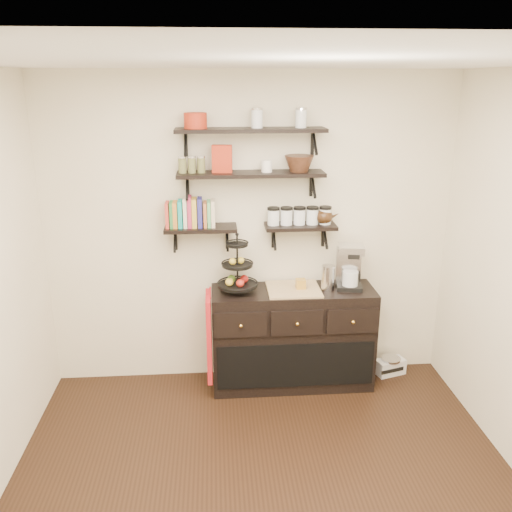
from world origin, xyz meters
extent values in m
plane|color=black|center=(0.00, 0.00, 0.00)|extent=(3.50, 3.50, 0.00)
cube|color=white|center=(0.00, 0.00, 2.70)|extent=(3.50, 3.50, 0.02)
cube|color=white|center=(0.00, 1.75, 1.35)|extent=(3.50, 0.02, 2.70)
cube|color=black|center=(0.00, 1.61, 2.23)|extent=(1.20, 0.27, 0.03)
cube|color=black|center=(-0.52, 1.74, 2.12)|extent=(0.02, 0.03, 0.20)
cube|color=black|center=(0.52, 1.74, 2.12)|extent=(0.02, 0.03, 0.20)
cube|color=black|center=(0.00, 1.61, 1.89)|extent=(1.20, 0.27, 0.03)
cube|color=black|center=(-0.52, 1.74, 1.77)|extent=(0.02, 0.03, 0.20)
cube|color=black|center=(0.52, 1.74, 1.77)|extent=(0.02, 0.03, 0.20)
cube|color=black|center=(-0.42, 1.62, 1.44)|extent=(0.60, 0.25, 0.03)
cube|color=black|center=(-0.64, 1.74, 1.32)|extent=(0.02, 0.03, 0.20)
cube|color=black|center=(-0.20, 1.74, 1.32)|extent=(0.03, 0.03, 0.20)
cube|color=black|center=(0.42, 1.62, 1.44)|extent=(0.60, 0.25, 0.03)
cube|color=black|center=(0.20, 1.74, 1.32)|extent=(0.03, 0.03, 0.20)
cube|color=black|center=(0.64, 1.74, 1.32)|extent=(0.02, 0.03, 0.20)
cube|color=#BF3B2E|center=(-0.68, 1.63, 1.55)|extent=(0.02, 0.15, 0.20)
cube|color=#2B7536|center=(-0.65, 1.63, 1.57)|extent=(0.03, 0.15, 0.24)
cube|color=#C17527|center=(-0.61, 1.63, 1.55)|extent=(0.04, 0.15, 0.21)
cube|color=teal|center=(-0.57, 1.63, 1.57)|extent=(0.03, 0.15, 0.25)
cube|color=beige|center=(-0.54, 1.63, 1.56)|extent=(0.03, 0.15, 0.22)
cube|color=#AA2A4D|center=(-0.50, 1.63, 1.58)|extent=(0.04, 0.15, 0.26)
cube|color=gold|center=(-0.46, 1.63, 1.56)|extent=(0.03, 0.15, 0.23)
cube|color=navy|center=(-0.42, 1.63, 1.55)|extent=(0.03, 0.15, 0.20)
cube|color=#B16234|center=(-0.38, 1.63, 1.57)|extent=(0.04, 0.15, 0.24)
cube|color=#57A865|center=(-0.34, 1.63, 1.55)|extent=(0.03, 0.15, 0.21)
cube|color=beige|center=(-0.31, 1.63, 1.57)|extent=(0.03, 0.15, 0.25)
cylinder|color=silver|center=(0.19, 1.63, 1.51)|extent=(0.10, 0.10, 0.13)
cylinder|color=silver|center=(0.30, 1.63, 1.51)|extent=(0.10, 0.10, 0.13)
cylinder|color=silver|center=(0.41, 1.63, 1.51)|extent=(0.10, 0.10, 0.13)
cylinder|color=silver|center=(0.52, 1.63, 1.51)|extent=(0.10, 0.10, 0.13)
cylinder|color=silver|center=(0.63, 1.63, 1.51)|extent=(0.10, 0.10, 0.13)
cube|color=black|center=(0.36, 1.51, 0.45)|extent=(1.40, 0.45, 0.90)
cube|color=tan|center=(0.36, 1.51, 0.91)|extent=(0.45, 0.41, 0.02)
sphere|color=gold|center=(-0.11, 1.26, 0.70)|extent=(0.04, 0.04, 0.04)
sphere|color=gold|center=(0.36, 1.26, 0.70)|extent=(0.04, 0.04, 0.04)
sphere|color=gold|center=(0.82, 1.26, 0.70)|extent=(0.04, 0.04, 0.04)
cylinder|color=black|center=(-0.12, 1.51, 1.15)|extent=(0.02, 0.02, 0.50)
cylinder|color=black|center=(-0.12, 1.51, 0.96)|extent=(0.34, 0.34, 0.01)
cylinder|color=black|center=(-0.12, 1.51, 1.14)|extent=(0.26, 0.26, 0.02)
cylinder|color=black|center=(-0.12, 1.51, 1.32)|extent=(0.18, 0.18, 0.02)
sphere|color=#B21914|center=(-0.06, 1.55, 1.00)|extent=(0.07, 0.07, 0.07)
sphere|color=gold|center=(-0.16, 1.51, 1.17)|extent=(0.06, 0.06, 0.06)
cube|color=#AA7B27|center=(0.42, 1.51, 0.96)|extent=(0.08, 0.08, 0.08)
cube|color=black|center=(0.84, 1.51, 0.92)|extent=(0.24, 0.22, 0.04)
cube|color=silver|center=(0.84, 1.58, 1.08)|extent=(0.22, 0.11, 0.33)
cube|color=silver|center=(0.84, 1.51, 1.26)|extent=(0.24, 0.22, 0.07)
cylinder|color=silver|center=(0.84, 1.50, 1.00)|extent=(0.16, 0.16, 0.12)
cylinder|color=silver|center=(0.65, 1.49, 1.01)|extent=(0.11, 0.11, 0.22)
cube|color=maroon|center=(-0.37, 1.41, 0.54)|extent=(0.04, 0.32, 0.75)
cube|color=silver|center=(1.30, 1.60, 0.07)|extent=(0.30, 0.21, 0.14)
cylinder|color=silver|center=(1.30, 1.60, 0.15)|extent=(0.22, 0.22, 0.02)
cube|color=black|center=(1.30, 1.53, 0.07)|extent=(0.23, 0.08, 0.04)
cube|color=#A12712|center=(-0.23, 1.61, 2.01)|extent=(0.17, 0.08, 0.22)
cylinder|color=white|center=(0.13, 1.61, 1.95)|extent=(0.09, 0.09, 0.10)
cylinder|color=#A12712|center=(-0.43, 1.61, 2.31)|extent=(0.18, 0.18, 0.12)
camera|label=1|loc=(-0.30, -2.76, 2.61)|focal=38.00mm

